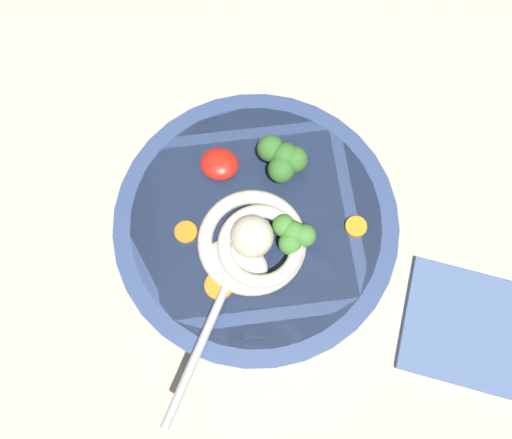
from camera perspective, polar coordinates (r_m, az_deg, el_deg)
name	(u,v)px	position (r cm, az deg, el deg)	size (l,w,h in cm)	color
table_slab	(270,228)	(53.70, 1.69, -1.03)	(99.50, 99.50, 3.01)	#BCB29E
soup_bowl	(256,228)	(48.82, 0.00, -1.02)	(27.24, 27.24, 6.12)	#334775
noodle_pile	(254,241)	(43.96, -0.29, -2.58)	(11.12, 10.90, 4.47)	beige
soup_spoon	(230,277)	(43.92, -3.09, -6.80)	(6.49, 17.49, 1.60)	#B7B7BC
chili_sauce_dollop	(219,164)	(47.19, -4.34, 6.54)	(3.77, 3.39, 1.70)	red
broccoli_floret_left	(293,234)	(43.57, 4.36, -1.73)	(4.15, 3.57, 3.28)	#7A9E60
broccoli_floret_right	(281,158)	(45.59, 2.94, 7.25)	(4.99, 4.29, 3.94)	#7A9E60
carrot_slice_beside_chili	(186,232)	(45.87, -8.23, -1.48)	(2.13, 2.13, 0.45)	orange
carrot_slice_center	(356,227)	(46.43, 11.66, -0.83)	(2.02, 2.02, 0.58)	orange
carrot_slice_extra_a	(219,286)	(44.30, -4.36, -7.76)	(2.62, 2.62, 0.71)	orange
folded_napkin	(492,334)	(55.12, 26.05, -11.99)	(17.59, 11.49, 0.80)	#4C6693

